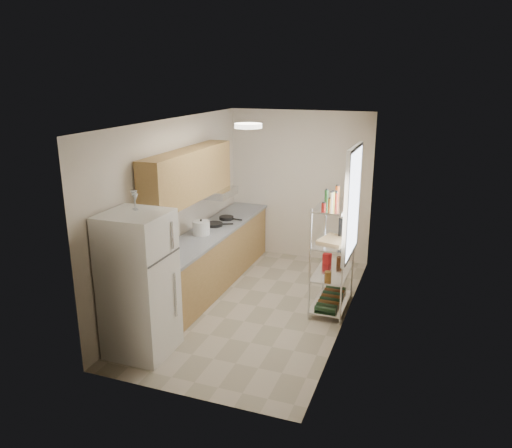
{
  "coord_description": "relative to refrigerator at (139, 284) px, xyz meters",
  "views": [
    {
      "loc": [
        2.21,
        -6.09,
        3.18
      ],
      "look_at": [
        -0.1,
        0.25,
        1.14
      ],
      "focal_mm": 35.0,
      "sensor_mm": 36.0,
      "label": 1
    }
  ],
  "objects": [
    {
      "name": "frying_pan_small",
      "position": [
        -0.05,
        2.67,
        0.07
      ],
      "size": [
        0.26,
        0.26,
        0.05
      ],
      "primitive_type": "cylinder",
      "rotation": [
        0.0,
        0.0,
        -0.12
      ],
      "color": "black",
      "rests_on": "counter_run"
    },
    {
      "name": "refrigerator",
      "position": [
        0.0,
        0.0,
        0.0
      ],
      "size": [
        0.7,
        0.7,
        1.71
      ],
      "primitive_type": "cube",
      "color": "white",
      "rests_on": "ground"
    },
    {
      "name": "window",
      "position": [
        2.1,
        1.92,
        0.7
      ],
      "size": [
        0.06,
        1.0,
        1.46
      ],
      "primitive_type": "cube",
      "color": "white",
      "rests_on": "room"
    },
    {
      "name": "cutting_board",
      "position": [
        1.89,
        1.86,
        0.17
      ],
      "size": [
        0.44,
        0.51,
        0.03
      ],
      "primitive_type": "cube",
      "rotation": [
        0.0,
        0.0,
        -0.23
      ],
      "color": "tan",
      "rests_on": "bakers_rack"
    },
    {
      "name": "room",
      "position": [
        0.87,
        1.57,
        0.45
      ],
      "size": [
        2.52,
        4.42,
        2.62
      ],
      "color": "#B1A490",
      "rests_on": "ground"
    },
    {
      "name": "ceiling_dome",
      "position": [
        0.87,
        1.27,
        1.72
      ],
      "size": [
        0.34,
        0.34,
        0.05
      ],
      "primitive_type": "cylinder",
      "color": "white",
      "rests_on": "room"
    },
    {
      "name": "bakers_rack",
      "position": [
        1.88,
        1.87,
        0.25
      ],
      "size": [
        0.45,
        0.9,
        1.73
      ],
      "color": "silver",
      "rests_on": "ground"
    },
    {
      "name": "wine_glass_a",
      "position": [
        -0.04,
        0.11,
        0.95
      ],
      "size": [
        0.07,
        0.07,
        0.19
      ],
      "primitive_type": null,
      "color": "silver",
      "rests_on": "refrigerator"
    },
    {
      "name": "upper_cabinets",
      "position": [
        -0.18,
        1.67,
        0.96
      ],
      "size": [
        0.33,
        2.2,
        0.72
      ],
      "primitive_type": "cube",
      "color": "#A77E47",
      "rests_on": "room"
    },
    {
      "name": "wine_glass_b",
      "position": [
        -0.08,
        0.15,
        0.96
      ],
      "size": [
        0.08,
        0.08,
        0.21
      ],
      "primitive_type": null,
      "color": "silver",
      "rests_on": "refrigerator"
    },
    {
      "name": "rice_cooker",
      "position": [
        -0.08,
        1.81,
        0.15
      ],
      "size": [
        0.25,
        0.25,
        0.2
      ],
      "primitive_type": "cylinder",
      "color": "silver",
      "rests_on": "counter_run"
    },
    {
      "name": "range_hood",
      "position": [
        -0.13,
        2.47,
        0.54
      ],
      "size": [
        0.5,
        0.6,
        0.12
      ],
      "primitive_type": "cube",
      "color": "#B7BABC",
      "rests_on": "room"
    },
    {
      "name": "storage_bag",
      "position": [
        1.74,
        2.16,
        -0.22
      ],
      "size": [
        0.11,
        0.15,
        0.15
      ],
      "primitive_type": "cube",
      "rotation": [
        0.0,
        0.0,
        -0.17
      ],
      "color": "#B31716",
      "rests_on": "bakers_rack"
    },
    {
      "name": "frying_pan_large",
      "position": [
        -0.09,
        2.27,
        0.07
      ],
      "size": [
        0.35,
        0.35,
        0.05
      ],
      "primitive_type": "cylinder",
      "rotation": [
        0.0,
        0.0,
        0.43
      ],
      "color": "black",
      "rests_on": "counter_run"
    },
    {
      "name": "counter_run",
      "position": [
        -0.05,
        2.01,
        -0.4
      ],
      "size": [
        0.63,
        3.51,
        0.9
      ],
      "color": "#A77E47",
      "rests_on": "ground"
    },
    {
      "name": "espresso_machine",
      "position": [
        2.01,
        2.11,
        0.31
      ],
      "size": [
        0.2,
        0.28,
        0.31
      ],
      "primitive_type": "cube",
      "rotation": [
        0.0,
        0.0,
        -0.09
      ],
      "color": "black",
      "rests_on": "bakers_rack"
    }
  ]
}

